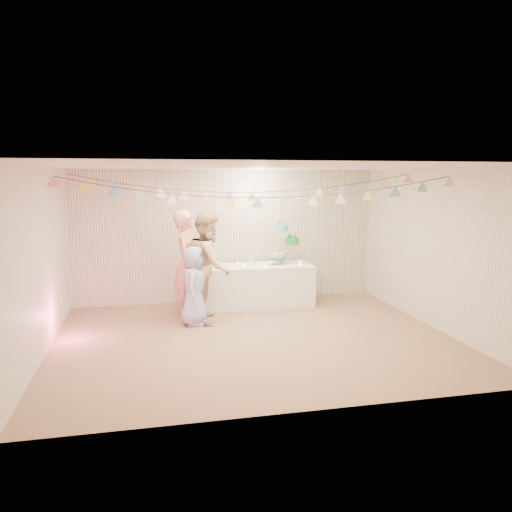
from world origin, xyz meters
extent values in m
plane|color=#836147|center=(0.00, 0.00, 0.00)|extent=(6.00, 6.00, 0.00)
plane|color=silver|center=(0.00, 0.00, 2.60)|extent=(6.00, 6.00, 0.00)
plane|color=silver|center=(0.00, 2.50, 1.30)|extent=(6.00, 6.00, 0.00)
plane|color=silver|center=(0.00, -2.50, 1.30)|extent=(6.00, 6.00, 0.00)
plane|color=silver|center=(-3.00, 0.00, 1.30)|extent=(5.00, 5.00, 0.00)
plane|color=silver|center=(3.00, 0.00, 1.30)|extent=(5.00, 5.00, 0.00)
cube|color=white|center=(0.47, 1.97, 0.39)|extent=(2.10, 0.84, 0.79)
cylinder|color=white|center=(-0.04, 1.92, 0.76)|extent=(0.31, 0.31, 0.02)
imported|color=#F69680|center=(-0.90, 1.48, 0.95)|extent=(0.59, 0.77, 1.90)
imported|color=tan|center=(-0.54, 1.18, 0.94)|extent=(0.88, 1.04, 1.89)
imported|color=#9DADDF|center=(-0.83, 0.94, 0.66)|extent=(0.58, 0.74, 1.33)
cylinder|color=#FFD88C|center=(-0.33, 1.82, 0.80)|extent=(0.04, 0.04, 0.03)
cylinder|color=#FFD88C|center=(0.12, 2.15, 0.80)|extent=(0.04, 0.04, 0.03)
cylinder|color=#FFD88C|center=(0.57, 1.75, 0.80)|extent=(0.04, 0.04, 0.03)
cylinder|color=#FFD88C|center=(0.82, 2.19, 0.80)|extent=(0.04, 0.04, 0.03)
cylinder|color=#FFD88C|center=(1.29, 1.79, 0.80)|extent=(0.04, 0.04, 0.03)
cylinder|color=#FFD88C|center=(1.37, 2.12, 0.80)|extent=(0.04, 0.04, 0.03)
cylinder|color=#FFD88C|center=(0.22, 1.98, 0.80)|extent=(0.04, 0.04, 0.03)
camera|label=1|loc=(-1.56, -7.21, 2.43)|focal=35.00mm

